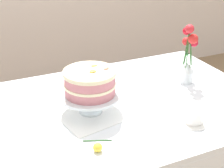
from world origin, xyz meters
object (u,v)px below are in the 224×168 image
at_px(dining_table, 128,120).
at_px(teacup, 194,118).
at_px(cake_stand, 90,97).
at_px(layer_cake, 90,82).
at_px(flower_vase, 188,58).
at_px(fallen_rose, 98,147).

distance_m(dining_table, teacup, 0.36).
distance_m(dining_table, cake_stand, 0.26).
height_order(cake_stand, teacup, cake_stand).
bearing_deg(layer_cake, teacup, -36.72).
height_order(dining_table, layer_cake, layer_cake).
bearing_deg(teacup, dining_table, 123.75).
xyz_separation_m(cake_stand, teacup, (0.38, -0.29, -0.05)).
bearing_deg(layer_cake, cake_stand, 165.97).
distance_m(flower_vase, teacup, 0.45).
xyz_separation_m(dining_table, fallen_rose, (-0.28, -0.29, 0.11)).
relative_size(dining_table, flower_vase, 4.10).
height_order(cake_stand, layer_cake, layer_cake).
xyz_separation_m(layer_cake, teacup, (0.38, -0.29, -0.13)).
bearing_deg(teacup, flower_vase, 58.82).
bearing_deg(teacup, layer_cake, 143.28).
distance_m(dining_table, layer_cake, 0.32).
distance_m(teacup, fallen_rose, 0.47).
bearing_deg(cake_stand, dining_table, -1.72).
xyz_separation_m(dining_table, layer_cake, (-0.20, 0.01, 0.25)).
bearing_deg(dining_table, cake_stand, 178.28).
height_order(layer_cake, teacup, layer_cake).
bearing_deg(layer_cake, flower_vase, 8.29).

